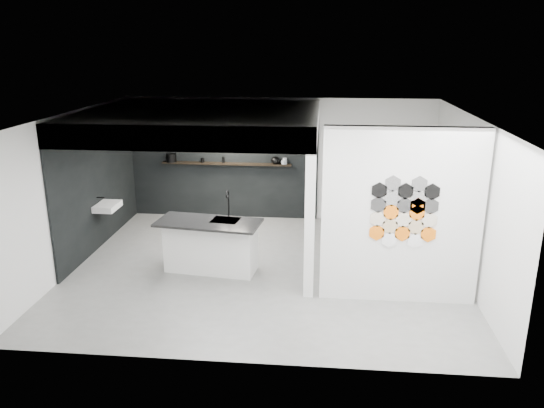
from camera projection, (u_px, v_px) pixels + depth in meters
The scene contains 17 objects.
floor at pixel (265, 269), 9.73m from camera, with size 7.00×6.00×0.01m, color slate.
partition_panel at pixel (401, 217), 8.16m from camera, with size 2.45×0.15×2.80m, color silver.
bay_clad_back at pixel (223, 168), 12.33m from camera, with size 4.40×0.04×2.35m, color black.
bay_clad_left at pixel (99, 188), 10.65m from camera, with size 0.04×4.00×2.35m, color black.
bulkhead at pixel (202, 121), 10.05m from camera, with size 4.40×4.00×0.40m, color silver.
corner_column at pixel (310, 228), 8.36m from camera, with size 0.16×0.16×2.35m, color silver.
fascia_beam at pixel (175, 138), 8.22m from camera, with size 4.40×0.16×0.40m, color silver.
wall_basin at pixel (107, 206), 10.53m from camera, with size 0.40×0.60×0.12m, color silver.
display_shelf at pixel (226, 164), 12.18m from camera, with size 3.00×0.15×0.04m, color black.
kitchen_island at pixel (211, 245), 9.52m from camera, with size 1.91×1.03×1.47m.
stockpot at pixel (171, 158), 12.26m from camera, with size 0.23×0.23×0.19m, color black.
kettle at pixel (275, 160), 12.05m from camera, with size 0.20×0.20×0.17m, color black.
glass_bowl at pixel (284, 162), 12.04m from camera, with size 0.12×0.12×0.09m, color gray.
glass_vase at pixel (285, 161), 12.03m from camera, with size 0.10×0.10×0.14m, color gray.
bottle_dark at pixel (223, 160), 12.16m from camera, with size 0.05×0.05×0.14m, color black.
utensil_cup at pixel (203, 160), 12.21m from camera, with size 0.08×0.08×0.10m, color black.
hex_tile_cluster at pixel (405, 212), 8.05m from camera, with size 1.04×0.02×1.16m.
Camera 1 is at (0.98, -8.90, 3.98)m, focal length 35.00 mm.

